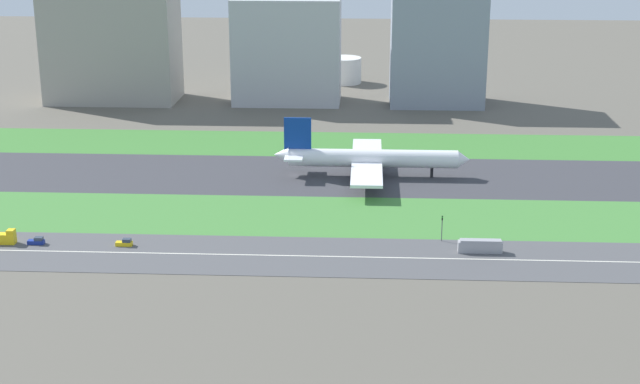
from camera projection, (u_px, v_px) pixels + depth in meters
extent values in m
plane|color=#5B564C|center=(294.00, 175.00, 318.72)|extent=(800.00, 800.00, 0.00)
cube|color=#38383D|center=(294.00, 175.00, 318.71)|extent=(280.00, 46.00, 0.10)
cube|color=#3D7A33|center=(303.00, 144.00, 357.70)|extent=(280.00, 36.00, 0.10)
cube|color=#427F38|center=(284.00, 215.00, 279.72)|extent=(280.00, 36.00, 0.10)
cube|color=#4C4C4F|center=(273.00, 255.00, 249.29)|extent=(280.00, 28.00, 0.10)
cube|color=silver|center=(273.00, 255.00, 249.27)|extent=(266.00, 0.50, 0.01)
cylinder|color=white|center=(373.00, 158.00, 315.53)|extent=(56.00, 6.00, 6.00)
cone|color=white|center=(464.00, 160.00, 314.07)|extent=(4.00, 5.70, 5.70)
cone|color=white|center=(281.00, 155.00, 316.76)|extent=(5.00, 5.40, 5.40)
cube|color=navy|center=(298.00, 134.00, 314.29)|extent=(9.00, 0.80, 11.00)
cube|color=white|center=(295.00, 154.00, 316.48)|extent=(6.00, 16.00, 0.60)
cube|color=white|center=(367.00, 150.00, 330.25)|extent=(10.00, 26.00, 1.00)
cylinder|color=gray|center=(370.00, 161.00, 325.17)|extent=(5.00, 3.20, 3.20)
cube|color=white|center=(367.00, 175.00, 301.73)|extent=(10.00, 26.00, 1.00)
cylinder|color=gray|center=(370.00, 176.00, 308.05)|extent=(5.00, 3.20, 3.20)
cylinder|color=black|center=(432.00, 172.00, 315.98)|extent=(1.00, 1.00, 3.20)
cylinder|color=black|center=(361.00, 168.00, 320.45)|extent=(1.00, 1.00, 3.20)
cylinder|color=black|center=(361.00, 174.00, 313.80)|extent=(1.00, 1.00, 3.20)
cube|color=navy|center=(36.00, 242.00, 257.00)|extent=(4.40, 1.80, 1.10)
cube|color=#333D4C|center=(39.00, 239.00, 256.65)|extent=(2.20, 1.66, 0.90)
cube|color=#99999E|center=(480.00, 247.00, 250.93)|extent=(11.60, 2.50, 3.00)
cube|color=#99999E|center=(481.00, 241.00, 250.39)|extent=(10.80, 2.30, 0.50)
cube|color=yellow|center=(0.00, 238.00, 257.22)|extent=(8.40, 2.50, 2.80)
cube|color=yellow|center=(11.00, 232.00, 256.45)|extent=(2.00, 2.30, 1.20)
cube|color=yellow|center=(124.00, 244.00, 255.83)|extent=(4.40, 1.80, 1.10)
cube|color=#333D4C|center=(127.00, 240.00, 255.49)|extent=(2.20, 1.66, 0.90)
cylinder|color=#4C4C51|center=(442.00, 230.00, 258.54)|extent=(0.24, 0.24, 6.00)
cube|color=black|center=(442.00, 218.00, 257.44)|extent=(0.36, 0.36, 1.20)
sphere|color=#19D826|center=(442.00, 217.00, 257.16)|extent=(0.24, 0.24, 0.24)
cube|color=#9E998E|center=(112.00, 39.00, 423.00)|extent=(57.18, 30.61, 55.62)
cube|color=#B2B2B7|center=(287.00, 51.00, 420.63)|extent=(47.19, 26.45, 46.27)
cube|color=gray|center=(437.00, 48.00, 416.89)|extent=(40.79, 27.99, 49.79)
cylinder|color=silver|center=(275.00, 67.00, 468.69)|extent=(20.26, 20.26, 14.89)
cylinder|color=silver|center=(344.00, 70.00, 467.42)|extent=(17.35, 17.35, 12.53)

